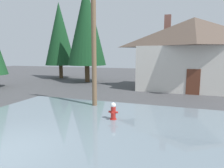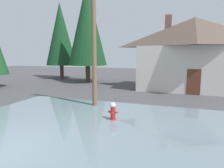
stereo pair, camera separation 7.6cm
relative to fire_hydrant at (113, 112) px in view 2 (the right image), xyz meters
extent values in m
cube|color=#424244|center=(-2.28, -3.97, -0.48)|extent=(80.00, 80.00, 0.10)
cube|color=slate|center=(-0.65, -1.53, -0.40)|extent=(12.42, 9.55, 0.08)
cylinder|color=#AD231E|center=(0.00, 0.00, -0.38)|extent=(0.32, 0.32, 0.11)
cylinder|color=#AD231E|center=(0.00, 0.00, -0.04)|extent=(0.23, 0.23, 0.58)
sphere|color=white|center=(0.00, 0.00, 0.32)|extent=(0.25, 0.25, 0.25)
cylinder|color=#AD231E|center=(-0.17, 0.00, -0.01)|extent=(0.11, 0.10, 0.10)
cylinder|color=#AD231E|center=(0.17, 0.00, -0.01)|extent=(0.11, 0.10, 0.10)
cylinder|color=#AD231E|center=(0.00, -0.17, -0.01)|extent=(0.11, 0.11, 0.11)
cylinder|color=brown|center=(-1.87, 2.10, 3.67)|extent=(0.28, 0.28, 8.20)
cube|color=beige|center=(3.94, 10.37, 1.47)|extent=(9.07, 5.23, 3.81)
pyramid|color=brown|center=(3.94, 10.37, 4.62)|extent=(9.80, 5.65, 2.48)
cube|color=brown|center=(1.67, 11.30, 5.24)|extent=(0.60, 0.60, 2.23)
cube|color=#592D1E|center=(3.94, 7.74, 0.57)|extent=(1.00, 0.06, 2.00)
cylinder|color=#4C3823|center=(-12.04, 14.03, 0.45)|extent=(0.49, 0.49, 1.76)
cone|color=#143D1E|center=(-12.04, 14.03, 5.34)|extent=(3.91, 3.91, 8.02)
cylinder|color=#4C3823|center=(-7.03, 11.73, 0.54)|extent=(0.54, 0.54, 1.94)
cone|color=#143D1E|center=(-7.03, 11.73, 5.94)|extent=(4.32, 4.32, 8.85)
camera|label=1|loc=(2.75, -8.31, 2.63)|focal=31.05mm
camera|label=2|loc=(2.83, -8.29, 2.63)|focal=31.05mm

